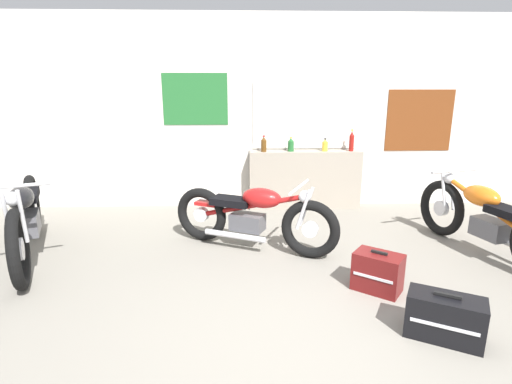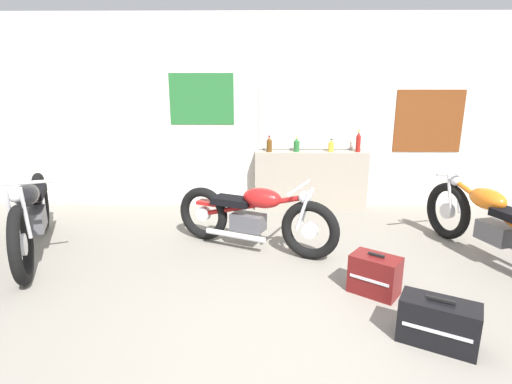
% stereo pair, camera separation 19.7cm
% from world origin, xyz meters
% --- Properties ---
extents(ground_plane, '(24.00, 24.00, 0.00)m').
position_xyz_m(ground_plane, '(0.00, 0.00, 0.00)').
color(ground_plane, gray).
extents(wall_back, '(10.00, 0.07, 2.80)m').
position_xyz_m(wall_back, '(0.02, 3.64, 1.40)').
color(wall_back, silver).
rests_on(wall_back, ground_plane).
extents(sill_counter, '(1.65, 0.28, 0.86)m').
position_xyz_m(sill_counter, '(0.47, 3.46, 0.43)').
color(sill_counter, gray).
rests_on(sill_counter, ground_plane).
extents(bottle_leftmost, '(0.08, 0.08, 0.24)m').
position_xyz_m(bottle_leftmost, '(-0.15, 3.42, 0.97)').
color(bottle_leftmost, '#5B3814').
rests_on(bottle_leftmost, sill_counter).
extents(bottle_left_center, '(0.09, 0.09, 0.21)m').
position_xyz_m(bottle_left_center, '(0.25, 3.44, 0.96)').
color(bottle_left_center, '#23662D').
rests_on(bottle_left_center, sill_counter).
extents(bottle_center, '(0.08, 0.08, 0.19)m').
position_xyz_m(bottle_center, '(0.75, 3.44, 0.95)').
color(bottle_center, gold).
rests_on(bottle_center, sill_counter).
extents(bottle_right_center, '(0.07, 0.07, 0.32)m').
position_xyz_m(bottle_right_center, '(1.14, 3.43, 1.01)').
color(bottle_right_center, maroon).
rests_on(bottle_right_center, sill_counter).
extents(motorcycle_red, '(1.83, 0.98, 0.79)m').
position_xyz_m(motorcycle_red, '(-0.35, 1.90, 0.39)').
color(motorcycle_red, black).
rests_on(motorcycle_red, ground_plane).
extents(motorcycle_black, '(1.00, 2.12, 0.94)m').
position_xyz_m(motorcycle_black, '(-2.77, 1.76, 0.44)').
color(motorcycle_black, black).
rests_on(motorcycle_black, ground_plane).
extents(motorcycle_orange, '(0.77, 1.94, 0.85)m').
position_xyz_m(motorcycle_orange, '(2.16, 1.63, 0.41)').
color(motorcycle_orange, black).
rests_on(motorcycle_orange, ground_plane).
extents(hard_case_black, '(0.58, 0.48, 0.36)m').
position_xyz_m(hard_case_black, '(0.99, 0.17, 0.17)').
color(hard_case_black, black).
rests_on(hard_case_black, ground_plane).
extents(hard_case_darkred, '(0.48, 0.45, 0.38)m').
position_xyz_m(hard_case_darkred, '(0.74, 0.89, 0.18)').
color(hard_case_darkred, maroon).
rests_on(hard_case_darkred, ground_plane).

